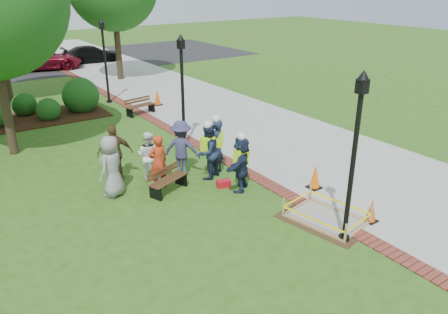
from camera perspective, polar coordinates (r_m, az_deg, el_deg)
ground at (r=12.65m, az=1.23°, el=-6.39°), size 100.00×100.00×0.00m
sidewalk at (r=23.01m, az=-3.25°, el=6.96°), size 6.00×60.00×0.02m
brick_edging at (r=21.57m, az=-10.66°, el=5.58°), size 0.50×60.00×0.03m
mulch_bed at (r=22.11m, az=-24.13°, el=4.42°), size 7.00×3.00×0.05m
parking_lot at (r=37.07m, az=-24.45°, el=10.89°), size 36.00×12.00×0.01m
wet_concrete_pad at (r=12.15m, az=13.22°, el=-7.05°), size 2.10×2.58×0.55m
bench_near at (r=13.44m, az=-7.27°, el=-3.63°), size 1.42×0.90×0.73m
bench_far at (r=21.46m, az=-10.84°, el=6.13°), size 1.51×0.74×0.79m
cone_front at (r=12.36m, az=18.70°, el=-6.69°), size 0.34×0.34×0.67m
cone_back at (r=13.78m, az=11.80°, el=-2.60°), size 0.40×0.40×0.79m
cone_far at (r=22.90m, az=-8.69°, el=7.67°), size 0.42×0.42×0.83m
toolbox at (r=13.71m, az=-0.06°, el=-3.49°), size 0.47×0.33×0.21m
lamp_near at (r=10.44m, az=16.72°, el=1.23°), size 0.28×0.28×4.26m
lamp_mid at (r=16.39m, az=-5.47°, el=9.53°), size 0.28×0.28×4.26m
lamp_far at (r=23.59m, az=-15.34°, el=12.75°), size 0.28×0.28×4.26m
shrub_c at (r=21.92m, az=-21.76°, el=4.58°), size 1.09×1.09×1.09m
shrub_d at (r=22.88m, az=-17.98°, el=5.78°), size 1.77×1.77×1.77m
shrub_e at (r=23.16m, az=-24.45°, el=5.06°), size 1.15×1.15×1.15m
casual_person_a at (r=13.27m, az=-14.48°, el=-1.20°), size 0.71×0.65×1.88m
casual_person_b at (r=13.47m, az=-8.60°, el=-0.68°), size 0.57×0.39×1.74m
casual_person_c at (r=14.18m, az=-9.81°, el=0.16°), size 0.58×0.61×1.61m
casual_person_d at (r=14.27m, az=-14.05°, el=0.51°), size 0.69×0.56×1.88m
casual_person_e at (r=14.27m, az=-5.58°, el=1.10°), size 0.70×0.68×1.87m
hivis_worker_a at (r=13.20m, az=2.26°, el=-0.65°), size 0.65×0.61×1.87m
hivis_worker_b at (r=14.32m, az=-1.06°, el=1.53°), size 0.71×0.62×2.02m
hivis_worker_c at (r=14.00m, az=-2.12°, el=0.87°), size 0.67×0.55×1.94m
parked_car_c at (r=34.61m, az=-22.14°, el=10.55°), size 3.06×5.00×1.52m
parked_car_d at (r=36.54m, az=-16.80°, el=11.77°), size 2.15×4.38×1.39m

